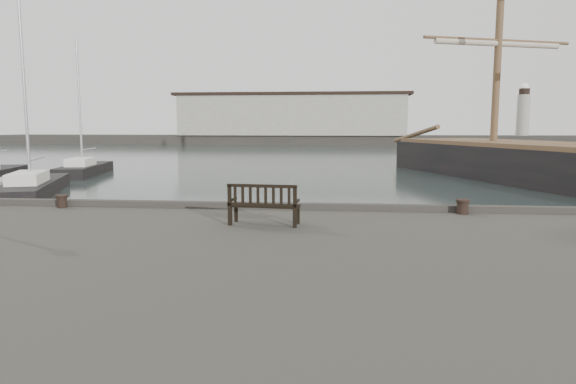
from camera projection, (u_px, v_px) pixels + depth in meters
The scene contains 7 objects.
ground at pixel (279, 260), 15.07m from camera, with size 400.00×400.00×0.00m, color black.
breakwater at pixel (308, 124), 105.76m from camera, with size 140.00×9.50×12.20m.
bench at pixel (264, 212), 12.33m from camera, with size 1.73×0.74×0.97m.
bollard_left at pixel (62, 201), 14.97m from camera, with size 0.35×0.35×0.37m, color black.
bollard_right at pixel (462, 207), 13.86m from camera, with size 0.38×0.38×0.40m, color black.
yacht_c at pixel (33, 191), 29.25m from camera, with size 5.69×10.24×13.42m.
yacht_d at pixel (85, 172), 41.48m from camera, with size 4.05×9.29×11.40m.
Camera 1 is at (1.70, -14.59, 3.93)m, focal length 32.00 mm.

